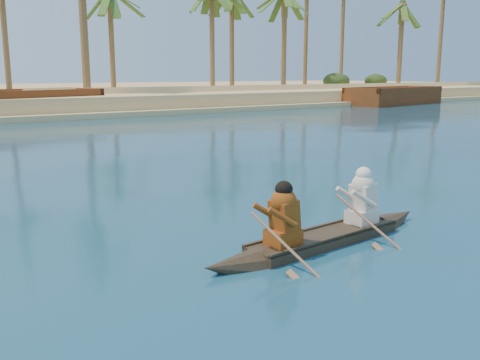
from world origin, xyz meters
TOP-DOWN VIEW (x-y plane):
  - ground at (0.00, 0.00)m, footprint 160.00×160.00m
  - canoe at (-1.59, -4.00)m, footprint 5.01×0.98m
  - barge_mid at (-0.31, 25.96)m, footprint 13.17×7.40m
  - barge_right at (32.54, 22.00)m, footprint 11.55×5.33m

SIDE VIEW (x-z plane):
  - ground at x=0.00m, z-range 0.00..0.00m
  - canoe at x=-1.59m, z-range -0.42..0.95m
  - barge_right at x=32.54m, z-range -0.28..1.58m
  - barge_mid at x=-0.31m, z-range -0.31..1.77m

